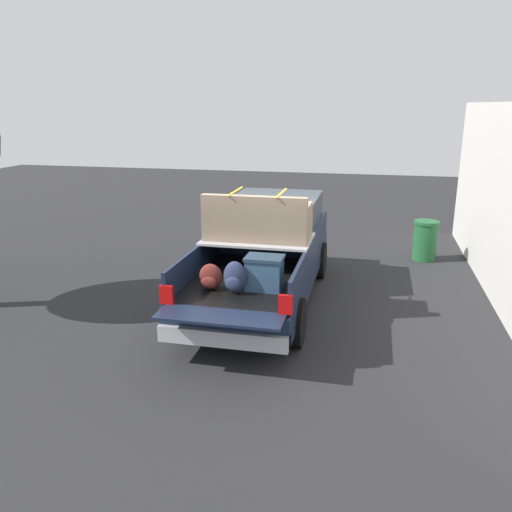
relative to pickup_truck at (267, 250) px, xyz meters
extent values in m
plane|color=#262628|center=(-0.37, 0.00, -0.96)|extent=(40.00, 40.00, 0.00)
cube|color=#162138|center=(-0.37, 0.00, -0.34)|extent=(5.50, 1.92, 0.47)
cube|color=black|center=(-1.57, 0.00, -0.09)|extent=(2.80, 1.80, 0.04)
cube|color=#162138|center=(-1.57, 0.93, 0.14)|extent=(2.80, 0.06, 0.50)
cube|color=#162138|center=(-1.57, -0.93, 0.14)|extent=(2.80, 0.06, 0.50)
cube|color=#162138|center=(-0.20, 0.00, 0.14)|extent=(0.06, 1.80, 0.50)
cube|color=#162138|center=(-3.24, 0.00, -0.09)|extent=(0.55, 1.80, 0.04)
cube|color=#B2B2B7|center=(-0.79, 0.00, 0.41)|extent=(1.25, 1.92, 0.04)
cube|color=#162138|center=(0.98, 0.00, 0.14)|extent=(2.30, 1.92, 0.50)
cube|color=#2D3842|center=(0.88, 0.00, 0.65)|extent=(1.94, 1.76, 0.52)
cube|color=#162138|center=(2.33, 0.00, 0.08)|extent=(0.40, 1.82, 0.38)
cube|color=#B2B2B7|center=(-3.09, 0.00, -0.46)|extent=(0.24, 1.92, 0.24)
cube|color=red|center=(-2.99, 0.88, 0.07)|extent=(0.06, 0.20, 0.28)
cube|color=red|center=(-2.99, -0.88, 0.07)|extent=(0.06, 0.20, 0.28)
cylinder|color=black|center=(1.38, 0.88, -0.56)|extent=(0.79, 0.30, 0.79)
cylinder|color=black|center=(1.38, -0.88, -0.56)|extent=(0.79, 0.30, 0.79)
cylinder|color=black|center=(-2.12, 0.88, -0.56)|extent=(0.79, 0.30, 0.79)
cylinder|color=black|center=(-2.12, -0.88, -0.56)|extent=(0.79, 0.30, 0.79)
cube|color=#335170|center=(-2.05, -0.38, 0.18)|extent=(0.40, 0.55, 0.49)
cube|color=#23394E|center=(-2.05, -0.38, 0.45)|extent=(0.44, 0.59, 0.05)
ellipsoid|color=#283351|center=(-2.31, 0.03, 0.19)|extent=(0.20, 0.36, 0.51)
ellipsoid|color=#283351|center=(-2.42, 0.03, 0.11)|extent=(0.09, 0.25, 0.22)
ellipsoid|color=maroon|center=(-2.24, 0.44, 0.14)|extent=(0.20, 0.37, 0.42)
ellipsoid|color=maroon|center=(-2.35, 0.44, 0.08)|extent=(0.09, 0.26, 0.18)
cube|color=#84705B|center=(-0.79, 0.00, 0.64)|extent=(0.87, 1.84, 0.42)
cube|color=#84705B|center=(-1.15, 0.00, 1.05)|extent=(0.16, 1.84, 0.40)
cube|color=#84705B|center=(-0.74, 0.82, 0.96)|extent=(0.63, 0.20, 0.22)
cube|color=#84705B|center=(-0.74, -0.82, 0.96)|extent=(0.63, 0.20, 0.22)
cube|color=yellow|center=(-0.79, 0.42, 1.26)|extent=(0.97, 0.03, 0.02)
cube|color=yellow|center=(-0.79, -0.41, 1.26)|extent=(0.97, 0.03, 0.02)
cube|color=silver|center=(0.73, -4.50, 0.92)|extent=(10.95, 0.36, 3.75)
cylinder|color=#1E592D|center=(3.31, -3.28, -0.51)|extent=(0.56, 0.56, 0.90)
cylinder|color=#1E592D|center=(3.31, -3.28, -0.02)|extent=(0.60, 0.60, 0.08)
camera|label=1|loc=(-9.62, -1.96, 2.74)|focal=36.46mm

